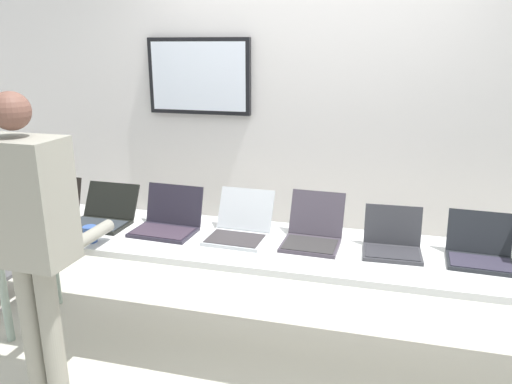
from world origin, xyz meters
TOP-DOWN VIEW (x-y plane):
  - ground at (0.00, 0.00)m, footprint 8.00×8.00m
  - back_wall at (-0.02, 1.13)m, footprint 8.00×0.11m
  - workbench at (0.00, 0.00)m, footprint 3.58×0.70m
  - laptop_station_0 at (-1.52, 0.05)m, footprint 0.37×0.33m
  - laptop_station_1 at (-1.11, 0.05)m, footprint 0.37×0.36m
  - laptop_station_2 at (-0.66, 0.03)m, footprint 0.39×0.34m
  - laptop_station_3 at (-0.21, 0.04)m, footprint 0.35×0.39m
  - laptop_station_4 at (0.22, 0.07)m, footprint 0.33×0.39m
  - laptop_station_5 at (0.66, 0.04)m, footprint 0.32×0.28m
  - laptop_station_6 at (1.11, 0.04)m, footprint 0.34×0.31m
  - person at (-1.11, -0.62)m, footprint 0.45×0.59m
  - coffee_mug at (-1.02, -0.25)m, footprint 0.08×0.08m

SIDE VIEW (x-z plane):
  - ground at x=0.00m, z-range -0.04..0.00m
  - workbench at x=0.00m, z-range 0.34..1.10m
  - coffee_mug at x=-1.02m, z-range 0.76..0.86m
  - laptop_station_1 at x=-1.11m, z-range 0.70..0.93m
  - laptop_station_5 at x=0.66m, z-range 0.70..0.94m
  - laptop_station_6 at x=1.11m, z-range 0.70..0.94m
  - laptop_station_3 at x=-0.21m, z-range 0.69..0.95m
  - laptop_station_0 at x=-1.52m, z-range 0.69..0.95m
  - laptop_station_2 at x=-0.66m, z-range 0.69..0.95m
  - laptop_station_4 at x=0.22m, z-range 0.69..0.95m
  - person at x=-1.11m, z-range 0.17..1.82m
  - back_wall at x=-0.02m, z-range 0.01..2.47m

